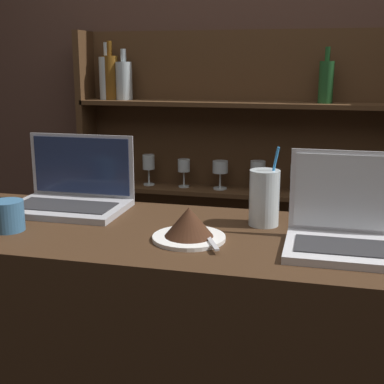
% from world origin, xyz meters
% --- Properties ---
extents(back_wall, '(7.00, 0.06, 2.70)m').
position_xyz_m(back_wall, '(0.00, 1.49, 1.35)').
color(back_wall, '#4C3328').
rests_on(back_wall, ground_plane).
extents(back_shelf, '(1.50, 0.18, 1.61)m').
position_xyz_m(back_shelf, '(-0.13, 1.41, 0.86)').
color(back_shelf, '#472D19').
rests_on(back_shelf, ground_plane).
extents(laptop_near, '(0.34, 0.23, 0.21)m').
position_xyz_m(laptop_near, '(-0.46, 0.40, 1.09)').
color(laptop_near, '#ADADB2').
rests_on(laptop_near, bar_counter).
extents(laptop_far, '(0.30, 0.22, 0.22)m').
position_xyz_m(laptop_far, '(0.33, 0.23, 1.09)').
color(laptop_far, silver).
rests_on(laptop_far, bar_counter).
extents(cake_plate, '(0.18, 0.18, 0.08)m').
position_xyz_m(cake_plate, '(-0.05, 0.20, 1.08)').
color(cake_plate, white).
rests_on(cake_plate, bar_counter).
extents(water_glass, '(0.08, 0.08, 0.21)m').
position_xyz_m(water_glass, '(0.11, 0.37, 1.12)').
color(water_glass, silver).
rests_on(water_glass, bar_counter).
extents(coffee_cup, '(0.08, 0.08, 0.08)m').
position_xyz_m(coffee_cup, '(-0.52, 0.16, 1.08)').
color(coffee_cup, '#38668C').
rests_on(coffee_cup, bar_counter).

